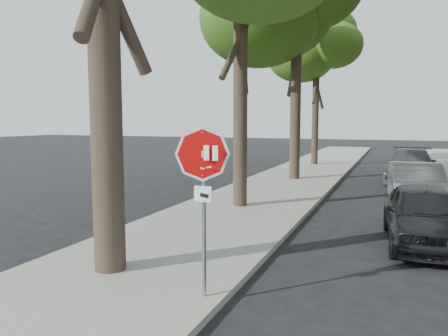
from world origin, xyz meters
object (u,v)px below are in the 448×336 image
object	(u,v)px
tree_mid_b	(297,4)
car_c	(410,165)
stop_sign	(203,179)
tree_far	(317,46)
car_b	(416,186)
car_a	(424,215)

from	to	relation	value
tree_mid_b	car_c	xyz separation A→B (m)	(5.02, 1.63, -7.25)
stop_sign	tree_mid_b	size ratio (longest dim) A/B	0.25
stop_sign	tree_far	distance (m)	21.88
tree_far	car_b	world-z (taller)	tree_far
tree_mid_b	tree_far	world-z (taller)	tree_mid_b
tree_mid_b	car_b	bearing A→B (deg)	-44.12
car_a	car_c	bearing A→B (deg)	85.89
stop_sign	car_c	bearing A→B (deg)	78.19
car_c	tree_far	bearing A→B (deg)	137.63
car_a	car_c	size ratio (longest dim) A/B	0.78
car_a	stop_sign	bearing A→B (deg)	-128.65
car_b	car_c	world-z (taller)	car_c
tree_far	car_c	bearing A→B (deg)	-45.19
car_a	car_c	xyz separation A→B (m)	(0.00, 10.99, 0.07)
tree_far	car_b	size ratio (longest dim) A/B	2.15
tree_far	tree_mid_b	bearing A→B (deg)	-87.56
car_a	car_b	world-z (taller)	car_b
stop_sign	car_c	xyz separation A→B (m)	(3.30, 15.78, -1.20)
tree_mid_b	tree_far	xyz separation A→B (m)	(-0.30, 6.99, -0.78)
tree_far	car_a	bearing A→B (deg)	-71.96
tree_mid_b	tree_far	distance (m)	7.04
stop_sign	car_b	world-z (taller)	stop_sign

